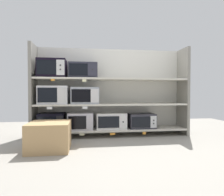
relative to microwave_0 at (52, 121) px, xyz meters
name	(u,v)px	position (x,y,z in m)	size (l,w,h in m)	color
ground	(122,153)	(1.06, -1.00, -0.29)	(6.68, 6.00, 0.02)	gray
back_panel	(110,91)	(1.06, 0.24, 0.53)	(2.88, 0.04, 1.62)	beige
upright_left	(33,91)	(-0.31, 0.00, 0.53)	(0.05, 0.43, 1.62)	gray
upright_right	(183,91)	(2.43, 0.00, 0.53)	(0.05, 0.43, 1.62)	gray
shelf_0	(112,129)	(1.06, 0.00, -0.16)	(2.68, 0.43, 0.03)	beige
microwave_0	(52,121)	(0.00, 0.00, 0.00)	(0.44, 0.37, 0.30)	black
microwave_1	(81,121)	(0.50, 0.00, 0.00)	(0.43, 0.41, 0.30)	#BEBAC2
microwave_2	(111,121)	(1.04, 0.00, -0.01)	(0.54, 0.35, 0.28)	silver
microwave_3	(141,121)	(1.61, 0.00, -0.02)	(0.47, 0.37, 0.26)	#2D2C35
price_tag_0	(53,136)	(0.05, -0.22, -0.20)	(0.06, 0.00, 0.04)	white
price_tag_1	(82,135)	(0.52, -0.22, -0.20)	(0.08, 0.00, 0.03)	beige
price_tag_2	(113,134)	(1.05, -0.22, -0.20)	(0.09, 0.00, 0.04)	orange
price_tag_3	(144,133)	(1.60, -0.22, -0.21)	(0.06, 0.00, 0.04)	orange
shelf_1	(112,104)	(1.06, 0.00, 0.29)	(2.68, 0.43, 0.03)	beige
microwave_4	(54,95)	(0.03, 0.00, 0.46)	(0.50, 0.33, 0.31)	silver
microwave_5	(85,96)	(0.58, 0.00, 0.45)	(0.48, 0.40, 0.29)	#999FAA
price_tag_4	(49,108)	(0.00, -0.22, 0.25)	(0.09, 0.00, 0.04)	white
price_tag_5	(85,108)	(0.57, -0.22, 0.25)	(0.08, 0.00, 0.04)	white
shelf_2	(112,79)	(1.06, 0.00, 0.75)	(2.68, 0.43, 0.03)	beige
microwave_6	(52,69)	(0.02, 0.00, 0.92)	(0.47, 0.42, 0.32)	black
microwave_7	(83,71)	(0.54, 0.00, 0.90)	(0.49, 0.35, 0.27)	#2B2B38
price_tag_6	(53,80)	(0.06, -0.22, 0.71)	(0.06, 0.00, 0.03)	orange
price_tag_7	(84,81)	(0.57, -0.22, 0.71)	(0.07, 0.00, 0.04)	beige
shipping_carton	(50,136)	(0.10, -0.76, -0.09)	(0.55, 0.55, 0.38)	tan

